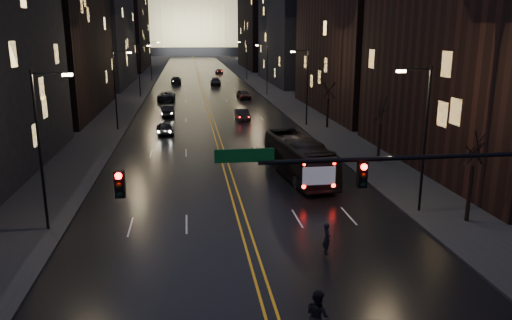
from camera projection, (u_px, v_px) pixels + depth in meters
name	position (u px, v px, depth m)	size (l,w,h in m)	color
ground	(270.00, 313.00, 19.90)	(900.00, 900.00, 0.00)	black
road	(197.00, 71.00, 144.67)	(20.00, 320.00, 0.02)	black
sidewalk_left	(148.00, 71.00, 142.81)	(8.00, 320.00, 0.16)	black
sidewalk_right	(245.00, 70.00, 146.50)	(8.00, 320.00, 0.16)	black
center_line	(197.00, 71.00, 144.67)	(0.62, 320.00, 0.01)	orange
building_left_mid	(46.00, 8.00, 65.49)	(12.00, 30.00, 28.00)	black
building_left_far	(98.00, 37.00, 102.96)	(12.00, 34.00, 20.00)	black
building_left_dist	(124.00, 29.00, 148.53)	(12.00, 40.00, 24.00)	black
building_right_near	(495.00, 17.00, 38.89)	(12.00, 26.00, 24.00)	black
building_right_mid	(297.00, 22.00, 107.75)	(12.00, 34.00, 26.00)	black
building_right_dist	(263.00, 32.00, 154.32)	(12.00, 40.00, 22.00)	black
capitol	(191.00, 20.00, 255.60)	(90.00, 50.00, 58.50)	black
traffic_signal	(421.00, 185.00, 19.41)	(17.29, 0.45, 7.00)	black
streetlamp_right_near	(423.00, 132.00, 29.67)	(2.13, 0.25, 9.00)	black
streetlamp_left_near	(43.00, 143.00, 26.82)	(2.13, 0.25, 9.00)	black
streetlamp_right_mid	(306.00, 83.00, 58.46)	(2.13, 0.25, 9.00)	black
streetlamp_left_mid	(117.00, 86.00, 55.61)	(2.13, 0.25, 9.00)	black
streetlamp_right_far	(266.00, 67.00, 87.25)	(2.13, 0.25, 9.00)	black
streetlamp_left_far	(140.00, 68.00, 84.40)	(2.13, 0.25, 9.00)	black
streetlamp_right_dist	(246.00, 58.00, 116.05)	(2.13, 0.25, 9.00)	black
streetlamp_left_dist	(152.00, 59.00, 113.20)	(2.13, 0.25, 9.00)	black
tree_right_near	(474.00, 148.00, 28.17)	(2.40, 2.40, 6.65)	black
tree_right_mid	(381.00, 111.00, 41.61)	(2.40, 2.40, 6.65)	black
tree_right_far	(328.00, 90.00, 56.97)	(2.40, 2.40, 6.65)	black
bus	(299.00, 158.00, 38.28)	(2.55, 10.92, 3.04)	black
oncoming_car_a	(165.00, 128.00, 54.65)	(1.68, 4.17, 1.42)	black
oncoming_car_b	(168.00, 111.00, 66.44)	(1.58, 4.54, 1.49)	black
oncoming_car_c	(166.00, 96.00, 81.70)	(2.65, 5.76, 1.60)	black
oncoming_car_d	(176.00, 80.00, 108.68)	(2.21, 5.44, 1.58)	black
receding_car_a	(242.00, 115.00, 63.43)	(1.51, 4.32, 1.42)	black
receding_car_b	(244.00, 94.00, 83.35)	(1.92, 4.77, 1.62)	black
receding_car_c	(216.00, 82.00, 104.98)	(2.17, 5.34, 1.55)	black
receding_car_d	(219.00, 71.00, 136.16)	(2.04, 4.42, 1.23)	black
pedestrian_a	(327.00, 239.00, 24.98)	(0.60, 0.40, 1.65)	black
pedestrian_b	(317.00, 315.00, 17.92)	(0.96, 0.53, 1.97)	black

